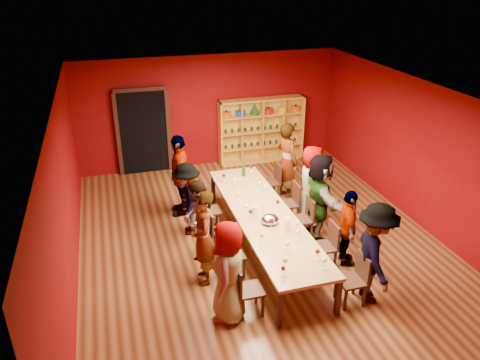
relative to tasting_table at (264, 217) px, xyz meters
name	(u,v)px	position (x,y,z in m)	size (l,w,h in m)	color
room_shell	(265,179)	(0.00, 0.00, 0.80)	(7.10, 9.10, 3.04)	#552D16
tasting_table	(264,217)	(0.00, 0.00, 0.00)	(1.10, 4.50, 0.75)	#A27A43
doorway	(143,132)	(-1.80, 4.43, 0.42)	(1.40, 0.17, 2.30)	black
shelving_unit	(261,127)	(1.40, 4.32, 0.28)	(2.40, 0.40, 1.80)	gold
chair_person_left_0	(245,288)	(-0.91, -1.70, -0.20)	(0.42, 0.42, 0.89)	black
person_left_0	(229,272)	(-1.16, -1.70, 0.15)	(0.83, 0.45, 1.69)	#4D4D52
chair_person_left_1	(228,252)	(-0.91, -0.69, -0.20)	(0.42, 0.42, 0.89)	black
person_left_1	(203,238)	(-1.33, -0.69, 0.17)	(0.63, 0.46, 1.73)	pink
chair_person_left_2	(217,230)	(-0.91, 0.12, -0.20)	(0.42, 0.42, 0.89)	black
person_left_2	(198,220)	(-1.27, 0.12, 0.08)	(0.75, 0.41, 1.55)	#49494E
chair_person_left_3	(206,208)	(-0.91, 1.00, -0.20)	(0.42, 0.42, 0.89)	black
person_left_3	(187,199)	(-1.30, 1.00, 0.07)	(1.00, 0.41, 1.54)	#131A36
chair_person_left_4	(198,190)	(-0.91, 1.89, -0.20)	(0.42, 0.42, 0.89)	black
person_left_4	(180,175)	(-1.29, 1.89, 0.22)	(1.08, 0.49, 1.84)	#46464A
chair_person_right_0	(356,277)	(0.91, -1.95, -0.20)	(0.42, 0.42, 0.89)	black
person_right_0	(375,254)	(1.20, -1.95, 0.18)	(1.14, 0.47, 1.77)	#5577B0
chair_person_right_1	(327,243)	(0.91, -0.91, -0.20)	(0.42, 0.42, 0.89)	black
person_right_1	(348,228)	(1.29, -0.91, 0.05)	(0.88, 0.40, 1.50)	#4F4F54
chair_person_right_2	(305,216)	(0.91, 0.12, -0.20)	(0.42, 0.42, 0.89)	black
person_right_2	(320,197)	(1.21, 0.12, 0.20)	(1.67, 0.48, 1.80)	#525257
chair_person_right_3	(291,201)	(0.91, 0.82, -0.20)	(0.42, 0.42, 0.89)	black
person_right_3	(311,184)	(1.35, 0.82, 0.15)	(0.83, 0.45, 1.69)	#545459
chair_person_right_4	(273,179)	(0.91, 1.95, -0.20)	(0.42, 0.42, 0.89)	black
person_right_4	(287,161)	(1.24, 1.95, 0.23)	(0.67, 0.49, 1.85)	#4B4B50
wine_glass_0	(251,212)	(-0.30, -0.08, 0.19)	(0.08, 0.08, 0.20)	white
wine_glass_1	(247,207)	(-0.31, 0.12, 0.20)	(0.08, 0.08, 0.21)	white
wine_glass_2	(297,232)	(0.26, -1.00, 0.20)	(0.08, 0.08, 0.20)	white
wine_glass_3	(262,236)	(-0.37, -0.94, 0.20)	(0.08, 0.08, 0.21)	white
wine_glass_4	(251,172)	(0.28, 1.67, 0.18)	(0.07, 0.07, 0.18)	white
wine_glass_5	(285,261)	(-0.26, -1.75, 0.21)	(0.09, 0.09, 0.22)	white
wine_glass_6	(271,221)	(-0.06, -0.54, 0.21)	(0.09, 0.09, 0.22)	white
wine_glass_7	(238,194)	(-0.30, 0.71, 0.19)	(0.08, 0.08, 0.19)	white
wine_glass_8	(324,261)	(0.32, -1.92, 0.21)	(0.09, 0.09, 0.22)	white
wine_glass_9	(288,244)	(-0.04, -1.29, 0.18)	(0.07, 0.07, 0.18)	white
wine_glass_10	(283,269)	(-0.35, -1.90, 0.18)	(0.07, 0.07, 0.18)	white
wine_glass_11	(278,202)	(0.33, 0.15, 0.18)	(0.07, 0.07, 0.18)	white
wine_glass_12	(317,252)	(0.34, -1.65, 0.19)	(0.08, 0.08, 0.19)	white
wine_glass_13	(265,187)	(0.32, 0.85, 0.19)	(0.08, 0.08, 0.19)	white
wine_glass_14	(251,167)	(0.36, 1.94, 0.19)	(0.08, 0.08, 0.19)	white
wine_glass_15	(224,176)	(-0.36, 1.64, 0.19)	(0.08, 0.08, 0.20)	white
wine_glass_16	(260,183)	(0.28, 1.06, 0.18)	(0.07, 0.07, 0.18)	white
wine_glass_17	(235,180)	(-0.20, 1.34, 0.20)	(0.08, 0.08, 0.21)	white
wine_glass_18	(298,224)	(0.36, -0.76, 0.21)	(0.09, 0.09, 0.22)	white
spittoon_bowl	(270,219)	(-0.01, -0.34, 0.13)	(0.33, 0.33, 0.18)	#BABCC1
carafe_a	(255,211)	(-0.20, -0.02, 0.16)	(0.13, 0.13, 0.25)	white
carafe_b	(287,225)	(0.20, -0.69, 0.18)	(0.12, 0.12, 0.28)	white
wine_bottle	(244,171)	(0.14, 1.81, 0.18)	(0.08, 0.08, 0.33)	#143717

